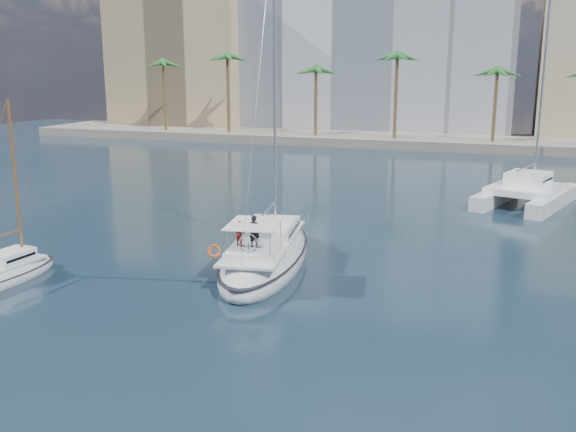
% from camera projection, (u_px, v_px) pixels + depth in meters
% --- Properties ---
extents(ground, '(160.00, 160.00, 0.00)m').
position_uv_depth(ground, '(302.00, 293.00, 30.32)').
color(ground, black).
rests_on(ground, ground).
extents(quay, '(120.00, 14.00, 1.20)m').
position_uv_depth(quay, '(440.00, 141.00, 86.34)').
color(quay, gray).
rests_on(quay, ground).
extents(building_modern, '(42.00, 16.00, 28.00)m').
position_uv_depth(building_modern, '(373.00, 42.00, 98.12)').
color(building_modern, white).
rests_on(building_modern, ground).
extents(building_tan_left, '(22.00, 14.00, 22.00)m').
position_uv_depth(building_tan_left, '(186.00, 62.00, 104.62)').
color(building_tan_left, tan).
rests_on(building_tan_left, ground).
extents(palm_left, '(3.60, 3.60, 12.30)m').
position_uv_depth(palm_left, '(197.00, 67.00, 91.21)').
color(palm_left, brown).
rests_on(palm_left, ground).
extents(palm_centre, '(3.60, 3.60, 12.30)m').
position_uv_depth(palm_centre, '(441.00, 67.00, 80.44)').
color(palm_centre, brown).
rests_on(palm_centre, ground).
extents(main_sloop, '(6.03, 13.30, 19.03)m').
position_uv_depth(main_sloop, '(266.00, 255.00, 34.48)').
color(main_sloop, silver).
rests_on(main_sloop, ground).
extents(small_sloop, '(2.61, 6.75, 9.49)m').
position_uv_depth(small_sloop, '(4.00, 275.00, 31.86)').
color(small_sloop, silver).
rests_on(small_sloop, ground).
extents(catamaran, '(8.25, 11.66, 15.57)m').
position_uv_depth(catamaran, '(527.00, 190.00, 49.58)').
color(catamaran, silver).
rests_on(catamaran, ground).
extents(seagull, '(1.17, 0.50, 0.22)m').
position_uv_depth(seagull, '(266.00, 281.00, 30.87)').
color(seagull, silver).
rests_on(seagull, ground).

